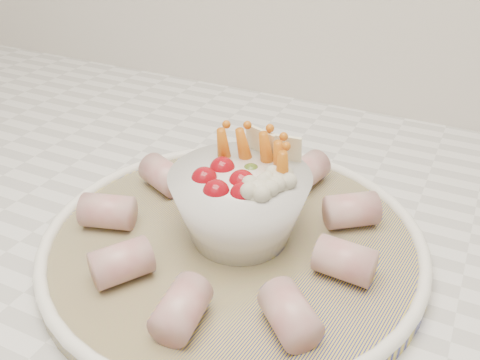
% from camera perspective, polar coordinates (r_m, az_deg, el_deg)
% --- Properties ---
extents(serving_platter, '(0.40, 0.40, 0.02)m').
position_cam_1_polar(serving_platter, '(0.51, -0.70, -6.55)').
color(serving_platter, navy).
rests_on(serving_platter, kitchen_counter).
extents(veggie_bowl, '(0.13, 0.13, 0.10)m').
position_cam_1_polar(veggie_bowl, '(0.49, 0.14, -2.37)').
color(veggie_bowl, white).
rests_on(veggie_bowl, serving_platter).
extents(cured_meat_rolls, '(0.28, 0.29, 0.03)m').
position_cam_1_polar(cured_meat_rolls, '(0.50, -0.71, -4.66)').
color(cured_meat_rolls, '#AD4F53').
rests_on(cured_meat_rolls, serving_platter).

